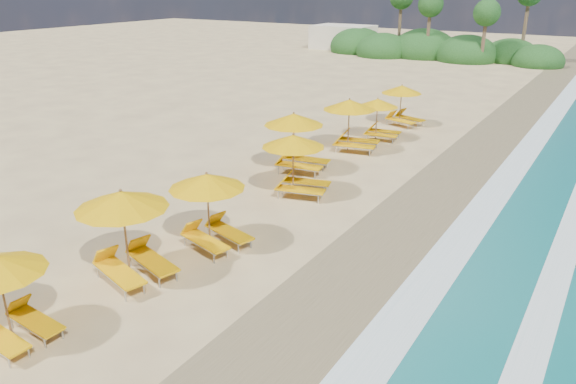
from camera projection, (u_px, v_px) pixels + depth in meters
name	position (u px, v px, depth m)	size (l,w,h in m)	color
ground	(288.00, 224.00, 19.21)	(160.00, 160.00, 0.00)	#D3B97C
wet_sand	(396.00, 252.00, 17.23)	(4.00, 160.00, 0.01)	#897851
surf_foam	(484.00, 274.00, 15.89)	(4.00, 160.00, 0.01)	white
station_2	(6.00, 293.00, 12.62)	(2.48, 2.32, 2.23)	olive
station_3	(128.00, 230.00, 15.30)	(3.31, 3.21, 2.64)	olive
station_4	(212.00, 206.00, 17.20)	(3.04, 2.94, 2.45)	olive
station_5	(298.00, 161.00, 21.37)	(3.10, 3.00, 2.50)	olive
station_6	(298.00, 138.00, 24.05)	(3.15, 2.99, 2.66)	olive
station_7	(353.00, 122.00, 27.00)	(3.18, 3.05, 2.63)	olive
station_8	(380.00, 116.00, 29.04)	(2.59, 2.45, 2.22)	olive
station_9	(403.00, 103.00, 31.85)	(2.98, 2.90, 2.37)	olive
treeline	(432.00, 49.00, 59.75)	(25.80, 8.80, 9.74)	#163D14
beach_building	(343.00, 37.00, 67.53)	(7.00, 5.00, 2.80)	beige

